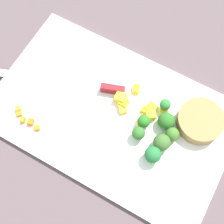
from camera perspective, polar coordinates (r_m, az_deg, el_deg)
The scene contains 25 objects.
ground_plane at distance 0.73m, azimuth -0.00°, elevation -0.62°, with size 4.00×4.00×0.00m, color #53464A.
cutting_board at distance 0.73m, azimuth -0.00°, elevation -0.45°, with size 0.54×0.33×0.01m, color white.
prep_bowl at distance 0.72m, azimuth 15.47°, elevation -1.58°, with size 0.10×0.10×0.03m, color olive.
chef_knife at distance 0.74m, azimuth -4.98°, elevation 4.80°, with size 0.30×0.12×0.02m.
carrot_dice_0 at distance 0.74m, azimuth -16.28°, elevation -0.28°, with size 0.01×0.01×0.01m, color orange.
carrot_dice_1 at distance 0.75m, azimuth -16.45°, elevation 0.54°, with size 0.01×0.01×0.01m, color orange.
carrot_dice_2 at distance 0.74m, azimuth -15.65°, elevation -1.40°, with size 0.01×0.01×0.01m, color orange.
carrot_dice_3 at distance 0.73m, azimuth -14.34°, elevation -1.72°, with size 0.01×0.01×0.01m, color orange.
carrot_dice_4 at distance 0.72m, azimuth -13.27°, elevation -2.79°, with size 0.01×0.01×0.01m, color orange.
pepper_dice_0 at distance 0.71m, azimuth 5.03°, elevation -1.72°, with size 0.01×0.01×0.01m, color yellow.
pepper_dice_1 at distance 0.72m, azimuth 2.11°, elevation 1.63°, with size 0.02×0.02×0.02m, color yellow.
pepper_dice_2 at distance 0.72m, azimuth 1.98°, elevation 0.51°, with size 0.02×0.02×0.01m, color yellow.
pepper_dice_3 at distance 0.73m, azimuth 9.35°, elevation 0.55°, with size 0.02×0.02×0.01m, color yellow.
pepper_dice_4 at distance 0.72m, azimuth 6.98°, elevation 0.72°, with size 0.02×0.02×0.02m, color yellow.
pepper_dice_5 at distance 0.74m, azimuth 4.37°, elevation 4.14°, with size 0.02×0.02×0.01m, color yellow.
pepper_dice_6 at distance 0.72m, azimuth 1.28°, elevation 2.71°, with size 0.02×0.02×0.02m, color yellow.
pepper_dice_7 at distance 0.72m, azimuth 5.88°, elevation 0.32°, with size 0.02×0.01×0.01m, color yellow.
pepper_dice_8 at distance 0.71m, azimuth 6.94°, elevation -0.57°, with size 0.02×0.02×0.02m, color yellow.
broccoli_floret_0 at distance 0.67m, azimuth 7.30°, elevation -7.61°, with size 0.04×0.04×0.04m.
broccoli_floret_1 at distance 0.70m, azimuth 5.72°, elevation -1.69°, with size 0.03×0.03×0.03m.
broccoli_floret_2 at distance 0.69m, azimuth 4.75°, elevation -3.82°, with size 0.03×0.03×0.04m.
broccoli_floret_3 at distance 0.68m, azimuth 8.91°, elevation -5.42°, with size 0.04×0.04×0.04m.
broccoli_floret_4 at distance 0.71m, azimuth 9.50°, elevation 1.31°, with size 0.03×0.03×0.03m.
broccoli_floret_5 at distance 0.70m, azimuth 9.71°, elevation -1.59°, with size 0.04×0.04×0.04m.
broccoli_floret_6 at distance 0.70m, azimuth 10.75°, elevation -3.92°, with size 0.03×0.03×0.03m.
Camera 1 is at (-0.12, 0.22, 0.69)m, focal length 51.05 mm.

